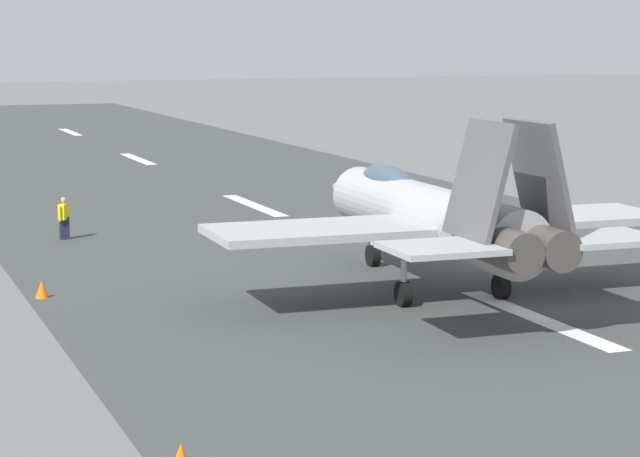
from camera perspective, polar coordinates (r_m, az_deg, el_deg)
name	(u,v)px	position (r m, az deg, el deg)	size (l,w,h in m)	color
ground_plane	(545,322)	(35.34, 10.19, -4.21)	(400.00, 400.00, 0.00)	slate
runway_strip	(545,322)	(35.32, 10.21, -4.20)	(240.00, 26.00, 0.02)	#3D403F
fighter_jet	(429,214)	(38.62, 4.98, 0.67)	(16.02, 14.34, 5.63)	#A8ABAA
crew_person	(64,218)	(49.70, -11.58, 0.45)	(0.55, 0.50, 1.67)	#1E2338
marker_cone_mid	(42,289)	(38.75, -12.55, -2.73)	(0.44, 0.44, 0.55)	orange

